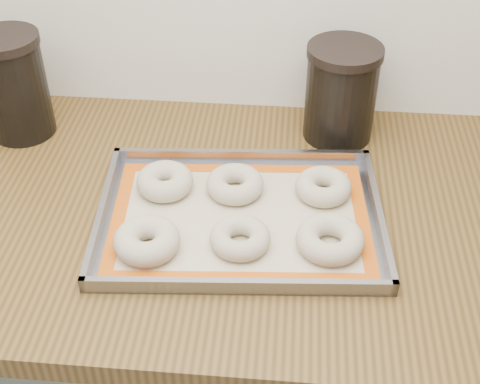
# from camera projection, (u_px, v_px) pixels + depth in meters

# --- Properties ---
(cabinet) EXTENTS (3.00, 0.65, 0.86)m
(cabinet) POSITION_uv_depth(u_px,v_px,m) (150.00, 368.00, 1.43)
(cabinet) COLOR #60685C
(cabinet) RESTS_ON floor
(countertop) EXTENTS (3.06, 0.68, 0.04)m
(countertop) POSITION_uv_depth(u_px,v_px,m) (128.00, 209.00, 1.15)
(countertop) COLOR brown
(countertop) RESTS_ON cabinet
(baking_tray) EXTENTS (0.48, 0.36, 0.03)m
(baking_tray) POSITION_uv_depth(u_px,v_px,m) (240.00, 217.00, 1.09)
(baking_tray) COLOR gray
(baking_tray) RESTS_ON countertop
(baking_mat) EXTENTS (0.44, 0.32, 0.00)m
(baking_mat) POSITION_uv_depth(u_px,v_px,m) (240.00, 218.00, 1.09)
(baking_mat) COLOR #C6B793
(baking_mat) RESTS_ON baking_tray
(bagel_front_left) EXTENTS (0.12, 0.12, 0.04)m
(bagel_front_left) POSITION_uv_depth(u_px,v_px,m) (147.00, 240.00, 1.02)
(bagel_front_left) COLOR #BCAE91
(bagel_front_left) RESTS_ON baking_mat
(bagel_front_mid) EXTENTS (0.11, 0.11, 0.03)m
(bagel_front_mid) POSITION_uv_depth(u_px,v_px,m) (240.00, 238.00, 1.03)
(bagel_front_mid) COLOR #BCAE91
(bagel_front_mid) RESTS_ON baking_mat
(bagel_front_right) EXTENTS (0.12, 0.12, 0.04)m
(bagel_front_right) POSITION_uv_depth(u_px,v_px,m) (330.00, 239.00, 1.03)
(bagel_front_right) COLOR #BCAE91
(bagel_front_right) RESTS_ON baking_mat
(bagel_back_left) EXTENTS (0.12, 0.12, 0.04)m
(bagel_back_left) POSITION_uv_depth(u_px,v_px,m) (165.00, 181.00, 1.14)
(bagel_back_left) COLOR #BCAE91
(bagel_back_left) RESTS_ON baking_mat
(bagel_back_mid) EXTENTS (0.12, 0.12, 0.03)m
(bagel_back_mid) POSITION_uv_depth(u_px,v_px,m) (235.00, 184.00, 1.13)
(bagel_back_mid) COLOR #BCAE91
(bagel_back_mid) RESTS_ON baking_mat
(bagel_back_right) EXTENTS (0.11, 0.11, 0.03)m
(bagel_back_right) POSITION_uv_depth(u_px,v_px,m) (323.00, 187.00, 1.13)
(bagel_back_right) COLOR #BCAE91
(bagel_back_right) RESTS_ON baking_mat
(canister_left) EXTENTS (0.13, 0.13, 0.20)m
(canister_left) POSITION_uv_depth(u_px,v_px,m) (14.00, 85.00, 1.24)
(canister_left) COLOR black
(canister_left) RESTS_ON countertop
(canister_mid) EXTENTS (0.10, 0.10, 0.16)m
(canister_mid) POSITION_uv_depth(u_px,v_px,m) (13.00, 94.00, 1.26)
(canister_mid) COLOR black
(canister_mid) RESTS_ON countertop
(canister_right) EXTENTS (0.14, 0.14, 0.18)m
(canister_right) POSITION_uv_depth(u_px,v_px,m) (341.00, 92.00, 1.23)
(canister_right) COLOR black
(canister_right) RESTS_ON countertop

